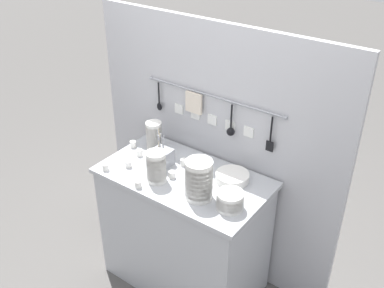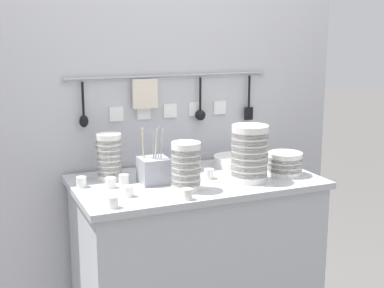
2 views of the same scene
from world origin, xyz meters
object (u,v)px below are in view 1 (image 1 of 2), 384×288
Objects in this scene: cup_mid_row at (133,144)px; cup_front_right at (172,174)px; cup_front_left at (149,154)px; steel_mixing_bowl at (199,164)px; cup_back_right at (140,153)px; cutlery_caddy at (162,157)px; bowl_stack_tall_left at (156,167)px; bowl_stack_back_corner at (154,136)px; bowl_stack_wide_centre at (199,180)px; cup_centre at (138,184)px; plate_stack at (232,177)px; bowl_stack_nested_right at (230,201)px; cup_back_left at (189,177)px; cup_beside_plates at (106,167)px; cup_edge_near at (184,162)px; cup_by_caddy at (128,164)px.

cup_mid_row and cup_front_right have the same top height.
cup_front_right is at bearing -20.01° from cup_front_left.
cup_front_right is at bearing -107.93° from steel_mixing_bowl.
cup_back_right is at bearing 167.58° from cup_front_right.
cutlery_caddy reaches higher than cup_front_right.
bowl_stack_tall_left is 4.58× the size of cup_front_left.
bowl_stack_wide_centre is at bearing -25.16° from bowl_stack_back_corner.
cup_back_right reaches higher than steel_mixing_bowl.
cup_mid_row reaches higher than steel_mixing_bowl.
bowl_stack_wide_centre is at bearing -19.52° from cutlery_caddy.
cup_centre is (-0.17, -0.42, 0.00)m from steel_mixing_bowl.
cup_front_right is at bearing -16.38° from cup_mid_row.
plate_stack is at bearing 9.45° from cup_front_left.
bowl_stack_tall_left is at bearing 69.17° from cup_centre.
cup_front_left and cup_centre have the same top height.
bowl_stack_nested_right is 0.97m from cup_mid_row.
bowl_stack_nested_right reaches higher than cup_front_right.
bowl_stack_tall_left is 0.13m from cup_front_right.
bowl_stack_back_corner is at bearing 24.83° from cup_mid_row.
cup_mid_row is (-0.81, -0.07, -0.00)m from plate_stack.
plate_stack is 4.73× the size of cup_back_left.
cup_mid_row is at bearing -155.17° from bowl_stack_back_corner.
cutlery_caddy is 5.69× the size of cup_front_left.
bowl_stack_nested_right is at bearing 4.20° from bowl_stack_tall_left.
bowl_stack_nested_right is at bearing -17.55° from bowl_stack_back_corner.
cup_centre is at bearing -49.48° from cup_back_right.
bowl_stack_back_corner reaches higher than bowl_stack_nested_right.
bowl_stack_wide_centre reaches higher than cup_beside_plates.
cup_edge_near is at bearing 78.22° from cup_centre.
cup_back_right is 0.28m from cup_beside_plates.
bowl_stack_wide_centre is 1.23× the size of bowl_stack_tall_left.
cup_mid_row is at bearing 164.25° from bowl_stack_wide_centre.
cup_front_left is (-0.55, 0.17, -0.11)m from bowl_stack_wide_centre.
cup_centre is at bearing -3.29° from cup_beside_plates.
plate_stack is at bearing 31.63° from cup_front_right.
steel_mixing_bowl is at bearing 25.93° from cup_edge_near.
plate_stack is 4.73× the size of cup_mid_row.
plate_stack reaches higher than cup_by_caddy.
cup_front_right is (-0.48, 0.05, -0.03)m from bowl_stack_nested_right.
cup_back_left is 1.00× the size of cup_beside_plates.
cup_mid_row is at bearing 136.21° from cup_centre.
bowl_stack_wide_centre reaches higher than cup_centre.
cup_back_left and cup_centre have the same top height.
plate_stack is 0.40m from cup_front_right.
bowl_stack_back_corner is (-0.59, 0.28, -0.02)m from bowl_stack_wide_centre.
cup_front_right and cup_edge_near have the same top height.
cup_mid_row and cup_edge_near have the same top height.
cup_back_right is 1.00× the size of cup_edge_near.
cup_beside_plates is at bearing -137.30° from cup_edge_near.
cup_back_right is at bearing 151.19° from bowl_stack_tall_left.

